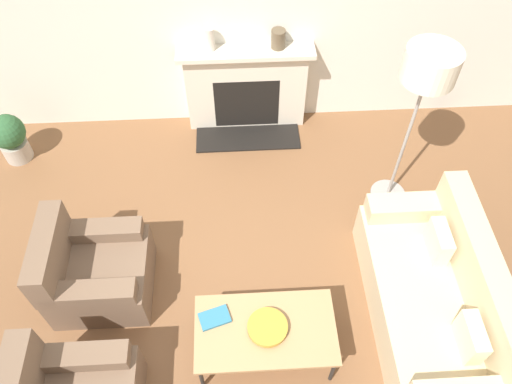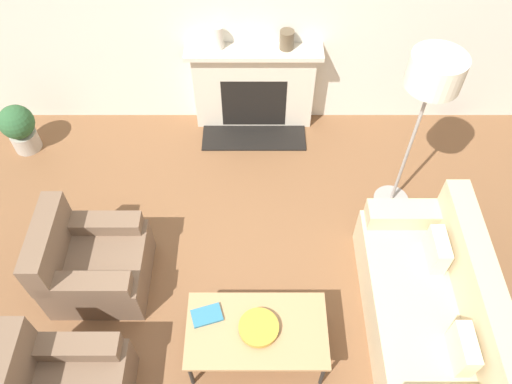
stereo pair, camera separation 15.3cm
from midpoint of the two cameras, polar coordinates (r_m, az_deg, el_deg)
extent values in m
plane|color=brown|center=(4.43, -2.35, -15.57)|extent=(18.00, 18.00, 0.00)
cube|color=silver|center=(5.13, -2.16, 20.91)|extent=(18.00, 0.06, 2.90)
cube|color=beige|center=(5.59, 0.47, 11.69)|extent=(1.30, 0.20, 0.96)
cube|color=black|center=(5.61, 0.47, 10.13)|extent=(0.71, 0.04, 0.63)
cube|color=black|center=(5.71, 0.46, 6.25)|extent=(1.17, 0.40, 0.02)
cube|color=beige|center=(5.25, 0.51, 15.70)|extent=(1.42, 0.28, 0.05)
cube|color=#CCB78E|center=(4.48, 19.23, -13.20)|extent=(0.84, 1.84, 0.43)
cube|color=#CCB78E|center=(4.24, 25.08, -10.25)|extent=(0.20, 1.84, 0.44)
cube|color=#CCB78E|center=(4.61, 18.14, -2.44)|extent=(0.77, 0.22, 0.18)
cube|color=beige|center=(4.41, 20.88, -6.21)|extent=(0.12, 0.32, 0.28)
cube|color=beige|center=(4.07, 23.58, -16.11)|extent=(0.12, 0.32, 0.28)
cube|color=brown|center=(3.97, -25.71, -19.07)|extent=(0.18, 0.78, 0.41)
cube|color=brown|center=(4.06, -19.48, -16.41)|extent=(0.74, 0.18, 0.13)
cube|color=brown|center=(4.63, -16.50, -8.48)|extent=(0.82, 0.78, 0.42)
cube|color=brown|center=(4.40, -21.85, -5.58)|extent=(0.18, 0.78, 0.41)
cube|color=brown|center=(4.26, -18.05, -10.08)|extent=(0.74, 0.18, 0.13)
cube|color=brown|center=(4.56, -16.63, -3.49)|extent=(0.74, 0.18, 0.13)
cube|color=tan|center=(4.00, 1.18, -15.54)|extent=(1.10, 0.63, 0.03)
cylinder|color=black|center=(4.12, -6.37, -20.07)|extent=(0.03, 0.03, 0.38)
cylinder|color=black|center=(4.14, 8.70, -19.94)|extent=(0.03, 0.03, 0.38)
cylinder|color=black|center=(4.32, -5.87, -13.18)|extent=(0.03, 0.03, 0.38)
cylinder|color=black|center=(4.34, 7.99, -13.10)|extent=(0.03, 0.03, 0.38)
cylinder|color=#BC8E2D|center=(3.98, 1.41, -15.40)|extent=(0.11, 0.11, 0.01)
cylinder|color=#BC8E2D|center=(3.96, 1.42, -15.24)|extent=(0.31, 0.31, 0.04)
cube|color=teal|center=(4.03, -4.58, -13.91)|extent=(0.27, 0.21, 0.02)
cylinder|color=gray|center=(5.32, 15.89, -0.84)|extent=(0.35, 0.35, 0.03)
cylinder|color=gray|center=(4.75, 17.92, 4.84)|extent=(0.03, 0.03, 1.52)
cylinder|color=silver|center=(4.20, 20.81, 12.77)|extent=(0.44, 0.44, 0.27)
cylinder|color=beige|center=(5.20, -3.51, 17.17)|extent=(0.09, 0.09, 0.24)
cylinder|color=brown|center=(5.22, 4.32, 16.95)|extent=(0.15, 0.15, 0.20)
cylinder|color=#B2A899|center=(6.06, -24.24, 5.37)|extent=(0.29, 0.29, 0.22)
sphere|color=#2D5B33|center=(5.88, -25.11, 7.20)|extent=(0.37, 0.37, 0.37)
camera|label=1|loc=(0.08, -89.05, 1.21)|focal=35.00mm
camera|label=2|loc=(0.08, 90.95, -1.21)|focal=35.00mm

